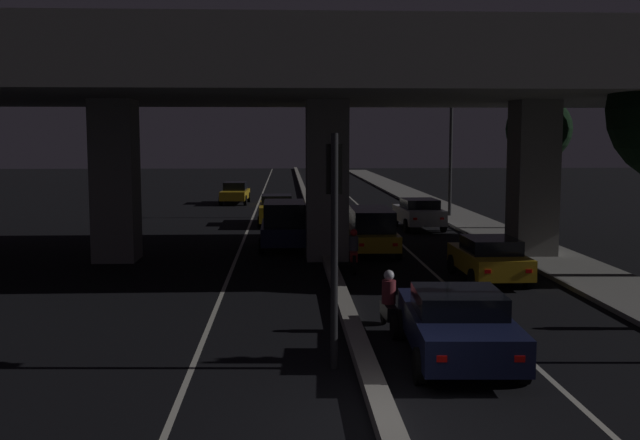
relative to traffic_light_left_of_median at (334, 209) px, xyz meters
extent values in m
plane|color=black|center=(0.60, -3.33, -3.09)|extent=(200.00, 200.00, 0.00)
cube|color=beige|center=(-2.75, 31.67, -3.09)|extent=(0.12, 126.00, 0.00)
cube|color=beige|center=(3.96, 31.67, -3.09)|extent=(0.12, 126.00, 0.00)
cube|color=gray|center=(0.60, 31.67, -2.97)|extent=(0.40, 126.00, 0.25)
cube|color=gray|center=(8.75, 24.67, -3.03)|extent=(2.69, 126.00, 0.14)
cube|color=gray|center=(-7.06, 13.17, -0.19)|extent=(1.50, 1.68, 5.81)
cube|color=gray|center=(8.26, 13.17, -0.19)|extent=(1.50, 1.68, 5.81)
cube|color=gray|center=(0.60, 13.17, -0.19)|extent=(1.50, 1.68, 5.81)
cube|color=gray|center=(0.60, 13.17, 3.76)|extent=(34.75, 12.95, 2.09)
cube|color=#333335|center=(0.60, 13.17, 5.26)|extent=(34.75, 0.40, 0.90)
cylinder|color=black|center=(0.00, -0.11, -0.83)|extent=(0.14, 0.14, 4.53)
cube|color=black|center=(0.00, 0.07, 0.76)|extent=(0.30, 0.28, 0.95)
sphere|color=red|center=(0.00, 0.22, 1.05)|extent=(0.18, 0.18, 0.18)
sphere|color=black|center=(0.00, 0.22, 0.76)|extent=(0.18, 0.18, 0.18)
sphere|color=black|center=(0.00, 0.22, 0.46)|extent=(0.18, 0.18, 0.18)
cylinder|color=#2D2D30|center=(8.26, 27.04, 1.18)|extent=(0.18, 0.18, 8.55)
cylinder|color=#2D2D30|center=(7.38, 27.04, 5.30)|extent=(1.74, 0.10, 0.10)
ellipsoid|color=#F2B759|center=(6.51, 27.04, 5.20)|extent=(0.56, 0.32, 0.24)
cube|color=#141938|center=(2.49, 0.37, -2.43)|extent=(2.11, 4.65, 0.66)
cube|color=black|center=(2.49, 0.25, -1.88)|extent=(1.75, 1.90, 0.43)
cylinder|color=black|center=(1.64, 1.92, -2.76)|extent=(0.23, 0.68, 0.67)
cylinder|color=black|center=(3.49, 1.83, -2.76)|extent=(0.23, 0.68, 0.67)
cylinder|color=black|center=(1.49, -1.09, -2.76)|extent=(0.23, 0.68, 0.67)
cylinder|color=black|center=(3.34, -1.18, -2.76)|extent=(0.23, 0.68, 0.67)
cube|color=red|center=(1.72, -1.89, -2.40)|extent=(0.18, 0.04, 0.11)
cube|color=red|center=(3.04, -1.96, -2.40)|extent=(0.18, 0.04, 0.11)
cube|color=gold|center=(5.42, 8.66, -2.48)|extent=(1.74, 4.03, 0.62)
cube|color=black|center=(5.42, 8.46, -1.94)|extent=(1.51, 1.94, 0.44)
cylinder|color=black|center=(4.57, 9.97, -2.79)|extent=(0.21, 0.61, 0.61)
cylinder|color=black|center=(6.24, 9.99, -2.79)|extent=(0.21, 0.61, 0.61)
cylinder|color=black|center=(4.60, 7.32, -2.79)|extent=(0.21, 0.61, 0.61)
cylinder|color=black|center=(6.26, 7.34, -2.79)|extent=(0.21, 0.61, 0.61)
cube|color=red|center=(4.84, 6.63, -2.45)|extent=(0.18, 0.03, 0.11)
cube|color=red|center=(6.03, 6.64, -2.45)|extent=(0.18, 0.03, 0.11)
cube|color=gold|center=(2.41, 14.38, -2.46)|extent=(1.78, 4.75, 0.58)
cube|color=black|center=(2.41, 14.50, -1.77)|extent=(1.55, 3.42, 0.80)
cylinder|color=black|center=(1.59, 15.96, -2.75)|extent=(0.21, 0.69, 0.69)
cylinder|color=black|center=(3.27, 15.93, -2.75)|extent=(0.21, 0.69, 0.69)
cylinder|color=black|center=(1.55, 12.84, -2.75)|extent=(0.21, 0.69, 0.69)
cylinder|color=black|center=(3.22, 12.81, -2.75)|extent=(0.21, 0.69, 0.69)
cube|color=red|center=(1.78, 12.02, -2.43)|extent=(0.18, 0.03, 0.11)
cube|color=red|center=(2.97, 12.00, -2.43)|extent=(0.18, 0.03, 0.11)
cube|color=silver|center=(5.61, 22.00, -2.40)|extent=(2.00, 4.21, 0.72)
cube|color=black|center=(5.62, 21.79, -1.82)|extent=(1.68, 2.05, 0.44)
cylinder|color=black|center=(4.66, 23.32, -2.76)|extent=(0.23, 0.68, 0.67)
cylinder|color=black|center=(6.43, 23.40, -2.76)|extent=(0.23, 0.68, 0.67)
cylinder|color=black|center=(4.78, 20.60, -2.76)|extent=(0.23, 0.68, 0.67)
cylinder|color=black|center=(6.56, 20.68, -2.76)|extent=(0.23, 0.68, 0.67)
cube|color=red|center=(5.07, 19.90, -2.36)|extent=(0.18, 0.04, 0.11)
cube|color=red|center=(6.34, 19.95, -2.36)|extent=(0.18, 0.04, 0.11)
cube|color=#141938|center=(-0.96, 15.79, -2.43)|extent=(1.86, 4.11, 0.70)
cube|color=black|center=(-0.96, 15.69, -1.63)|extent=(1.63, 2.96, 0.89)
cylinder|color=black|center=(-0.06, 14.45, -2.78)|extent=(0.20, 0.63, 0.62)
cylinder|color=black|center=(-1.85, 14.44, -2.78)|extent=(0.20, 0.63, 0.62)
cylinder|color=black|center=(-0.08, 17.15, -2.78)|extent=(0.20, 0.63, 0.62)
cylinder|color=black|center=(-1.87, 17.14, -2.78)|extent=(0.20, 0.63, 0.62)
cube|color=white|center=(-0.34, 17.86, -2.54)|extent=(0.18, 0.03, 0.11)
cube|color=white|center=(-1.62, 17.85, -2.54)|extent=(0.18, 0.03, 0.11)
cube|color=gold|center=(-1.37, 24.19, -2.41)|extent=(1.82, 4.65, 0.77)
cube|color=black|center=(-1.37, 24.31, -1.79)|extent=(1.56, 1.87, 0.46)
cylinder|color=black|center=(-0.50, 22.68, -2.79)|extent=(0.21, 0.61, 0.60)
cylinder|color=black|center=(-2.19, 22.65, -2.79)|extent=(0.21, 0.61, 0.60)
cylinder|color=black|center=(-0.56, 25.73, -2.79)|extent=(0.21, 0.61, 0.60)
cylinder|color=black|center=(-2.25, 25.70, -2.79)|extent=(0.21, 0.61, 0.60)
cube|color=white|center=(-0.81, 26.52, -2.52)|extent=(0.18, 0.03, 0.11)
cube|color=white|center=(-2.02, 26.50, -2.52)|extent=(0.18, 0.03, 0.11)
cube|color=gold|center=(-4.32, 36.72, -2.46)|extent=(1.83, 4.17, 0.58)
cube|color=black|center=(-4.31, 36.93, -1.90)|extent=(1.55, 2.03, 0.54)
cylinder|color=black|center=(-3.56, 35.34, -2.75)|extent=(0.23, 0.69, 0.68)
cylinder|color=black|center=(-5.19, 35.40, -2.75)|extent=(0.23, 0.69, 0.68)
cylinder|color=black|center=(-3.45, 38.04, -2.75)|extent=(0.23, 0.69, 0.68)
cylinder|color=black|center=(-5.08, 38.11, -2.75)|extent=(0.23, 0.69, 0.68)
cube|color=white|center=(-3.65, 38.76, -2.55)|extent=(0.18, 0.04, 0.11)
cube|color=white|center=(-4.82, 38.81, -2.55)|extent=(0.18, 0.04, 0.11)
cylinder|color=black|center=(1.41, 3.31, -2.82)|extent=(0.10, 0.54, 0.54)
cylinder|color=black|center=(1.46, 1.94, -2.82)|extent=(0.12, 0.54, 0.54)
cube|color=black|center=(1.44, 2.63, -2.60)|extent=(0.28, 1.05, 0.32)
cylinder|color=maroon|center=(1.44, 2.63, -2.17)|extent=(0.33, 0.33, 0.54)
sphere|color=silver|center=(1.44, 2.63, -1.78)|extent=(0.24, 0.24, 0.24)
cube|color=red|center=(1.47, 1.89, -2.60)|extent=(0.08, 0.03, 0.08)
cylinder|color=black|center=(1.39, 11.11, -2.78)|extent=(0.12, 0.63, 0.63)
cylinder|color=black|center=(1.31, 9.84, -2.78)|extent=(0.14, 0.64, 0.63)
cube|color=maroon|center=(1.35, 10.48, -2.56)|extent=(0.30, 0.98, 0.32)
cylinder|color=#3F3F44|center=(1.35, 10.48, -2.15)|extent=(0.34, 0.34, 0.49)
sphere|color=#B21919|center=(1.35, 10.48, -1.79)|extent=(0.24, 0.24, 0.24)
cube|color=red|center=(1.31, 9.79, -2.56)|extent=(0.08, 0.03, 0.08)
cylinder|color=black|center=(1.06, 18.92, -2.82)|extent=(0.11, 0.56, 0.55)
cylinder|color=black|center=(1.14, 17.59, -2.82)|extent=(0.13, 0.56, 0.55)
cube|color=silver|center=(1.10, 18.25, -2.60)|extent=(0.30, 1.02, 0.32)
cylinder|color=#26593F|center=(1.10, 18.25, -2.20)|extent=(0.34, 0.34, 0.47)
sphere|color=black|center=(1.10, 18.25, -1.85)|extent=(0.24, 0.24, 0.24)
cube|color=red|center=(1.15, 17.54, -2.60)|extent=(0.08, 0.03, 0.08)
cylinder|color=#2D2116|center=(11.15, 21.10, -1.24)|extent=(0.35, 0.35, 3.71)
sphere|color=black|center=(11.15, 21.10, 1.77)|extent=(3.10, 3.10, 3.10)
camera|label=1|loc=(-0.93, -14.15, 1.34)|focal=42.00mm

